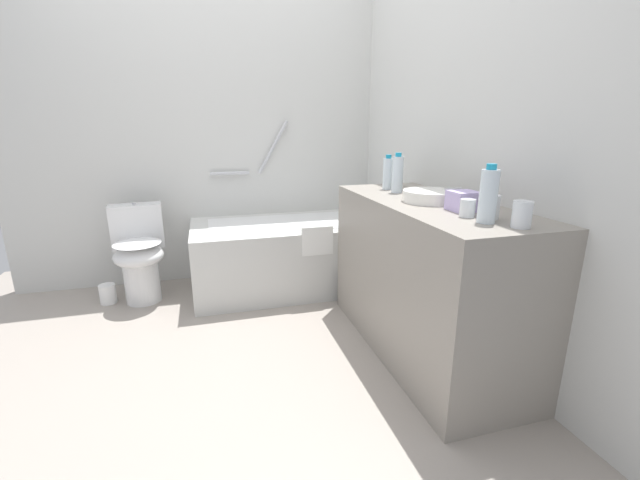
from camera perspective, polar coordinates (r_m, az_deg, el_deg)
ground_plane at (r=2.46m, az=-12.43°, el=-14.51°), size 3.62×3.62×0.00m
wall_back_tiled at (r=3.40m, az=-15.09°, el=14.13°), size 3.02×0.10×2.32m
wall_right_mirror at (r=2.57m, az=18.62°, el=13.51°), size 0.10×2.83×2.32m
bathtub at (r=3.17m, az=-4.28°, el=-1.70°), size 1.46×0.77×1.27m
toilet at (r=3.16m, az=-24.09°, el=-1.87°), size 0.39×0.49×0.69m
vanity_counter at (r=2.29m, az=14.51°, el=-5.25°), size 0.54×1.37×0.85m
sink_basin at (r=2.17m, az=15.27°, el=5.97°), size 0.28×0.28×0.06m
sink_faucet at (r=2.26m, az=19.00°, el=6.07°), size 0.12×0.15×0.07m
water_bottle_0 at (r=2.55m, az=9.55°, el=9.24°), size 0.06×0.06×0.21m
water_bottle_1 at (r=2.42m, az=10.86°, el=9.09°), size 0.06×0.06×0.23m
water_bottle_2 at (r=1.75m, az=22.62°, el=5.78°), size 0.07×0.07×0.23m
drinking_glass_0 at (r=1.85m, az=20.05°, el=4.25°), size 0.06×0.06×0.08m
drinking_glass_1 at (r=1.73m, az=26.56°, el=3.25°), size 0.07×0.07×0.10m
drinking_glass_2 at (r=1.84m, az=22.84°, el=4.30°), size 0.08×0.08×0.10m
drinking_glass_3 at (r=2.65m, az=10.00°, el=8.20°), size 0.08×0.08×0.08m
tissue_box at (r=1.98m, az=19.53°, el=5.20°), size 0.12×0.12×0.09m
toilet_paper_roll at (r=3.29m, az=-27.69°, el=-6.72°), size 0.11×0.11×0.14m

